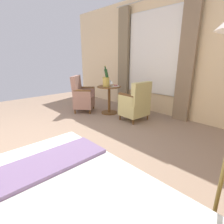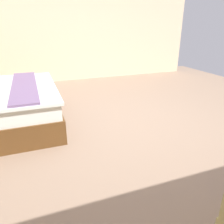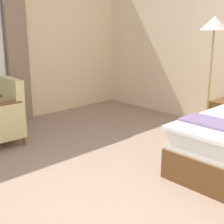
{
  "view_description": "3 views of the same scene",
  "coord_description": "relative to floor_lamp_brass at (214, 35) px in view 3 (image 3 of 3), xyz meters",
  "views": [
    {
      "loc": [
        0.69,
        2.71,
        1.41
      ],
      "look_at": [
        -1.07,
        0.84,
        0.62
      ],
      "focal_mm": 28.0,
      "sensor_mm": 36.0,
      "label": 1
    },
    {
      "loc": [
        -2.77,
        1.35,
        1.47
      ],
      "look_at": [
        -0.62,
        0.55,
        0.54
      ],
      "focal_mm": 35.0,
      "sensor_mm": 36.0,
      "label": 2
    },
    {
      "loc": [
        1.67,
        -1.51,
        1.62
      ],
      "look_at": [
        -0.92,
        0.94,
        0.62
      ],
      "focal_mm": 50.0,
      "sensor_mm": 36.0,
      "label": 3
    }
  ],
  "objects": [
    {
      "name": "floor_lamp_brass",
      "position": [
        0.0,
        0.0,
        0.0
      ],
      "size": [
        0.38,
        0.38,
        1.74
      ],
      "color": "olive",
      "rests_on": "ground"
    },
    {
      "name": "armchair_by_window",
      "position": [
        -1.84,
        -2.26,
        -1.08
      ],
      "size": [
        0.61,
        0.54,
        0.92
      ],
      "color": "brown",
      "rests_on": "ground"
    }
  ]
}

